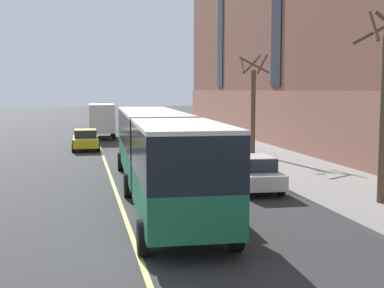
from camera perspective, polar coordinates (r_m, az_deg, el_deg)
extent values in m
plane|color=#303033|center=(15.02, -3.34, -11.60)|extent=(260.00, 260.00, 0.00)
cube|color=#1E704C|center=(25.99, -4.45, -1.38)|extent=(3.02, 11.70, 1.23)
cube|color=black|center=(25.86, -4.47, 1.64)|extent=(3.03, 11.70, 1.51)
cube|color=white|center=(25.81, -4.49, 3.44)|extent=(3.04, 11.70, 0.12)
cube|color=#19232D|center=(31.67, -5.46, 2.13)|extent=(2.39, 0.17, 1.13)
cube|color=orange|center=(31.64, -5.47, 3.44)|extent=(1.82, 0.13, 0.28)
cube|color=black|center=(31.85, -5.43, -0.99)|extent=(2.55, 0.21, 0.24)
cube|color=white|center=(31.76, -7.07, -0.57)|extent=(0.28, 0.07, 0.18)
cube|color=white|center=(31.90, -3.81, -0.51)|extent=(0.28, 0.07, 0.18)
cylinder|color=#595651|center=(19.68, -2.74, -1.49)|extent=(2.50, 1.09, 2.47)
cube|color=#1E704C|center=(16.36, -1.19, -5.67)|extent=(2.81, 6.14, 1.23)
cube|color=black|center=(16.14, -1.20, -0.89)|extent=(2.83, 6.14, 1.51)
cube|color=white|center=(16.06, -1.21, 1.99)|extent=(2.84, 6.14, 0.12)
cylinder|color=black|center=(30.03, -7.64, -1.85)|extent=(0.34, 1.01, 1.00)
cylinder|color=black|center=(30.23, -2.71, -1.76)|extent=(0.34, 1.01, 1.00)
cylinder|color=black|center=(22.58, -6.89, -4.40)|extent=(0.34, 1.01, 1.00)
cylinder|color=black|center=(22.85, -0.36, -4.23)|extent=(0.34, 1.01, 1.00)
cylinder|color=black|center=(14.78, -5.26, -9.89)|extent=(0.34, 1.01, 1.00)
cylinder|color=black|center=(15.19, 4.68, -9.45)|extent=(0.34, 1.01, 1.00)
cube|color=silver|center=(24.14, 6.46, -3.39)|extent=(1.87, 4.59, 0.64)
cube|color=#232D38|center=(23.84, 6.64, -2.05)|extent=(1.59, 2.09, 0.56)
cube|color=silver|center=(23.80, 6.65, -1.34)|extent=(1.55, 1.99, 0.04)
cylinder|color=black|center=(25.31, 3.69, -3.67)|extent=(0.24, 0.65, 0.64)
cylinder|color=black|center=(25.77, 7.38, -3.53)|extent=(0.24, 0.65, 0.64)
cylinder|color=black|center=(22.63, 5.41, -4.82)|extent=(0.24, 0.65, 0.64)
cylinder|color=black|center=(23.14, 9.48, -4.64)|extent=(0.24, 0.65, 0.64)
cube|color=black|center=(36.03, 0.40, -0.29)|extent=(1.90, 4.35, 0.64)
cube|color=#232D38|center=(35.76, 0.47, 0.62)|extent=(1.62, 1.98, 0.56)
cube|color=black|center=(35.74, 0.47, 1.10)|extent=(1.58, 1.89, 0.04)
cylinder|color=black|center=(37.23, -1.29, -0.59)|extent=(0.24, 0.65, 0.64)
cylinder|color=black|center=(37.54, 1.33, -0.54)|extent=(0.24, 0.65, 0.64)
cylinder|color=black|center=(34.61, -0.61, -1.08)|extent=(0.24, 0.65, 0.64)
cylinder|color=black|center=(34.94, 2.21, -1.02)|extent=(0.24, 0.65, 0.64)
cube|color=#B7B7BC|center=(47.47, -2.50, 1.19)|extent=(1.85, 4.40, 0.64)
cube|color=#232D38|center=(47.21, -2.46, 1.89)|extent=(1.59, 1.99, 0.56)
cube|color=#B7B7BC|center=(47.19, -2.46, 2.26)|extent=(1.56, 1.90, 0.04)
cylinder|color=black|center=(48.72, -3.74, 0.92)|extent=(0.23, 0.64, 0.64)
cylinder|color=black|center=(48.97, -1.72, 0.96)|extent=(0.23, 0.64, 0.64)
cylinder|color=black|center=(46.04, -3.32, 0.64)|extent=(0.23, 0.64, 0.64)
cylinder|color=black|center=(46.31, -1.19, 0.68)|extent=(0.23, 0.64, 0.64)
cube|color=silver|center=(48.81, -9.63, 2.76)|extent=(2.28, 4.99, 2.47)
cube|color=silver|center=(52.37, -9.71, 2.22)|extent=(2.12, 1.73, 1.60)
cube|color=#1E2833|center=(53.23, -9.74, 2.54)|extent=(1.87, 0.11, 0.80)
cylinder|color=black|center=(52.42, -10.84, 1.29)|extent=(0.27, 0.84, 0.84)
cylinder|color=black|center=(52.46, -8.55, 1.33)|extent=(0.27, 0.84, 0.84)
cylinder|color=black|center=(48.27, -10.82, 0.90)|extent=(0.27, 0.84, 0.84)
cylinder|color=black|center=(48.32, -8.34, 0.95)|extent=(0.27, 0.84, 0.84)
cube|color=yellow|center=(40.40, -11.29, 0.26)|extent=(1.80, 4.22, 0.64)
cube|color=#232D38|center=(40.14, -11.30, 1.08)|extent=(1.59, 1.90, 0.56)
cube|color=yellow|center=(40.11, -11.31, 1.51)|extent=(1.55, 1.81, 0.04)
cylinder|color=black|center=(41.73, -12.51, -0.03)|extent=(0.22, 0.64, 0.64)
cylinder|color=black|center=(41.75, -10.09, 0.02)|extent=(0.22, 0.64, 0.64)
cylinder|color=black|center=(39.13, -12.55, -0.42)|extent=(0.22, 0.64, 0.64)
cylinder|color=black|center=(39.15, -9.97, -0.36)|extent=(0.22, 0.64, 0.64)
cylinder|color=brown|center=(21.62, 19.75, 2.37)|extent=(0.30, 0.30, 6.34)
cylinder|color=brown|center=(22.49, 18.98, 11.27)|extent=(1.86, 0.26, 1.05)
cylinder|color=brown|center=(21.54, 18.83, 11.81)|extent=(0.34, 1.10, 1.23)
cylinder|color=brown|center=(35.88, 6.54, 3.34)|extent=(0.31, 0.31, 5.60)
cylinder|color=brown|center=(36.18, 7.48, 8.38)|extent=(0.36, 1.35, 1.25)
cylinder|color=brown|center=(36.43, 6.41, 8.42)|extent=(1.23, 0.27, 1.30)
cylinder|color=brown|center=(35.77, 5.39, 8.24)|extent=(0.41, 1.57, 1.02)
cylinder|color=brown|center=(34.93, 6.68, 8.35)|extent=(1.93, 0.66, 1.10)
cube|color=#E0D66B|center=(17.82, -6.76, -8.81)|extent=(0.16, 140.00, 0.01)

